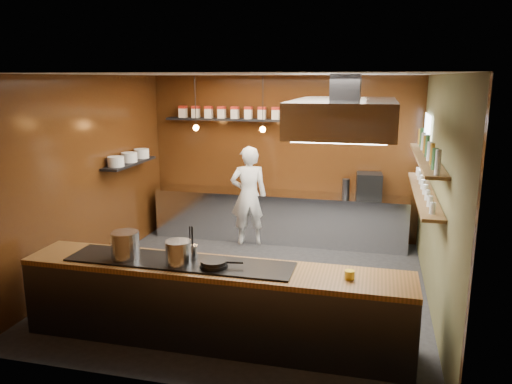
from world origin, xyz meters
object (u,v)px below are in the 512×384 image
(espresso_machine, at_px, (369,185))
(chef, at_px, (249,196))
(stockpot_large, at_px, (125,245))
(stockpot_small, at_px, (178,253))
(extractor_hood, at_px, (345,116))

(espresso_machine, height_order, chef, chef)
(stockpot_large, distance_m, stockpot_small, 0.66)
(extractor_hood, relative_size, stockpot_large, 6.23)
(extractor_hood, relative_size, stockpot_small, 7.02)
(extractor_hood, bearing_deg, chef, 128.49)
(chef, bearing_deg, extractor_hood, 110.23)
(espresso_machine, distance_m, chef, 2.13)
(espresso_machine, bearing_deg, extractor_hood, -100.58)
(extractor_hood, xyz_separation_m, espresso_machine, (0.30, 2.62, -1.39))
(extractor_hood, bearing_deg, espresso_machine, 83.54)
(espresso_machine, bearing_deg, stockpot_large, -128.19)
(stockpot_large, xyz_separation_m, chef, (0.54, 3.51, -0.20))
(stockpot_large, xyz_separation_m, stockpot_small, (0.66, -0.03, -0.02))
(extractor_hood, distance_m, chef, 3.29)
(espresso_machine, xyz_separation_m, chef, (-2.08, -0.37, -0.22))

